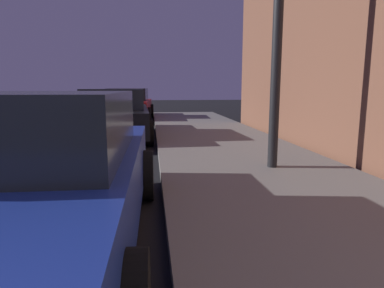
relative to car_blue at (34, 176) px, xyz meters
The scene contains 3 objects.
car_blue is the anchor object (origin of this frame).
car_black 6.82m from the car_blue, 89.99° to the left, with size 2.16×4.50×1.43m.
car_red 12.62m from the car_blue, 90.00° to the left, with size 2.28×4.34×1.43m.
Camera 1 is at (3.87, -0.14, 1.47)m, focal length 31.40 mm.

